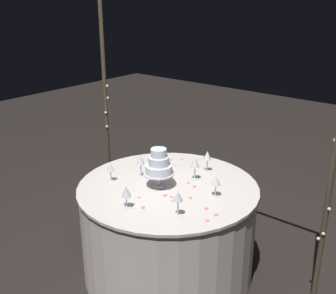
{
  "coord_description": "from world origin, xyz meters",
  "views": [
    {
      "loc": [
        1.7,
        -2.08,
        2.04
      ],
      "look_at": [
        0.0,
        0.0,
        1.03
      ],
      "focal_mm": 44.02,
      "sensor_mm": 36.0,
      "label": 1
    }
  ],
  "objects_px": {
    "main_table": "(168,229)",
    "wine_glass_1": "(207,156)",
    "wine_glass_3": "(216,182)",
    "wine_glass_5": "(178,198)",
    "wine_glass_2": "(141,161)",
    "cake_knife": "(163,160)",
    "wine_glass_6": "(195,163)",
    "decorative_arch": "(199,90)",
    "tiered_cake": "(159,165)",
    "wine_glass_0": "(110,168)",
    "wine_glass_4": "(126,192)"
  },
  "relations": [
    {
      "from": "decorative_arch",
      "to": "wine_glass_0",
      "type": "relative_size",
      "value": 14.23
    },
    {
      "from": "wine_glass_1",
      "to": "wine_glass_2",
      "type": "height_order",
      "value": "wine_glass_2"
    },
    {
      "from": "wine_glass_2",
      "to": "wine_glass_6",
      "type": "relative_size",
      "value": 0.99
    },
    {
      "from": "wine_glass_0",
      "to": "wine_glass_3",
      "type": "distance_m",
      "value": 0.78
    },
    {
      "from": "wine_glass_1",
      "to": "wine_glass_4",
      "type": "distance_m",
      "value": 0.82
    },
    {
      "from": "decorative_arch",
      "to": "wine_glass_3",
      "type": "relative_size",
      "value": 14.17
    },
    {
      "from": "wine_glass_3",
      "to": "cake_knife",
      "type": "xyz_separation_m",
      "value": [
        -0.68,
        0.26,
        -0.11
      ]
    },
    {
      "from": "wine_glass_4",
      "to": "wine_glass_5",
      "type": "relative_size",
      "value": 0.94
    },
    {
      "from": "wine_glass_1",
      "to": "wine_glass_2",
      "type": "relative_size",
      "value": 0.96
    },
    {
      "from": "decorative_arch",
      "to": "wine_glass_4",
      "type": "bearing_deg",
      "value": -90.18
    },
    {
      "from": "wine_glass_4",
      "to": "wine_glass_5",
      "type": "distance_m",
      "value": 0.35
    },
    {
      "from": "main_table",
      "to": "wine_glass_5",
      "type": "bearing_deg",
      "value": -42.58
    },
    {
      "from": "decorative_arch",
      "to": "wine_glass_5",
      "type": "distance_m",
      "value": 0.89
    },
    {
      "from": "wine_glass_1",
      "to": "wine_glass_4",
      "type": "bearing_deg",
      "value": -95.28
    },
    {
      "from": "wine_glass_5",
      "to": "cake_knife",
      "type": "bearing_deg",
      "value": 135.73
    },
    {
      "from": "decorative_arch",
      "to": "cake_knife",
      "type": "relative_size",
      "value": 7.06
    },
    {
      "from": "wine_glass_3",
      "to": "wine_glass_5",
      "type": "height_order",
      "value": "wine_glass_5"
    },
    {
      "from": "wine_glass_2",
      "to": "wine_glass_5",
      "type": "height_order",
      "value": "wine_glass_2"
    },
    {
      "from": "wine_glass_3",
      "to": "wine_glass_5",
      "type": "xyz_separation_m",
      "value": [
        -0.04,
        -0.37,
        0.01
      ]
    },
    {
      "from": "wine_glass_6",
      "to": "wine_glass_2",
      "type": "bearing_deg",
      "value": -148.13
    },
    {
      "from": "decorative_arch",
      "to": "wine_glass_5",
      "type": "height_order",
      "value": "decorative_arch"
    },
    {
      "from": "tiered_cake",
      "to": "wine_glass_6",
      "type": "bearing_deg",
      "value": 63.24
    },
    {
      "from": "decorative_arch",
      "to": "wine_glass_2",
      "type": "distance_m",
      "value": 0.68
    },
    {
      "from": "tiered_cake",
      "to": "cake_knife",
      "type": "bearing_deg",
      "value": 126.28
    },
    {
      "from": "decorative_arch",
      "to": "wine_glass_5",
      "type": "bearing_deg",
      "value": -63.9
    },
    {
      "from": "wine_glass_3",
      "to": "tiered_cake",
      "type": "bearing_deg",
      "value": -162.38
    },
    {
      "from": "main_table",
      "to": "wine_glass_4",
      "type": "distance_m",
      "value": 0.64
    },
    {
      "from": "wine_glass_6",
      "to": "wine_glass_4",
      "type": "bearing_deg",
      "value": -98.06
    },
    {
      "from": "main_table",
      "to": "wine_glass_3",
      "type": "relative_size",
      "value": 8.9
    },
    {
      "from": "wine_glass_3",
      "to": "wine_glass_6",
      "type": "xyz_separation_m",
      "value": [
        -0.27,
        0.13,
        0.02
      ]
    },
    {
      "from": "main_table",
      "to": "wine_glass_4",
      "type": "relative_size",
      "value": 8.41
    },
    {
      "from": "wine_glass_2",
      "to": "wine_glass_3",
      "type": "height_order",
      "value": "wine_glass_2"
    },
    {
      "from": "main_table",
      "to": "wine_glass_1",
      "type": "height_order",
      "value": "wine_glass_1"
    },
    {
      "from": "wine_glass_0",
      "to": "wine_glass_6",
      "type": "relative_size",
      "value": 0.82
    },
    {
      "from": "wine_glass_4",
      "to": "wine_glass_0",
      "type": "bearing_deg",
      "value": 150.07
    },
    {
      "from": "main_table",
      "to": "wine_glass_5",
      "type": "relative_size",
      "value": 7.9
    },
    {
      "from": "wine_glass_0",
      "to": "wine_glass_5",
      "type": "relative_size",
      "value": 0.88
    },
    {
      "from": "wine_glass_2",
      "to": "wine_glass_5",
      "type": "bearing_deg",
      "value": -26.23
    },
    {
      "from": "decorative_arch",
      "to": "tiered_cake",
      "type": "bearing_deg",
      "value": -96.13
    },
    {
      "from": "wine_glass_6",
      "to": "decorative_arch",
      "type": "bearing_deg",
      "value": 120.28
    },
    {
      "from": "wine_glass_3",
      "to": "wine_glass_1",
      "type": "bearing_deg",
      "value": 131.85
    },
    {
      "from": "wine_glass_4",
      "to": "wine_glass_6",
      "type": "relative_size",
      "value": 0.87
    },
    {
      "from": "wine_glass_0",
      "to": "wine_glass_6",
      "type": "xyz_separation_m",
      "value": [
        0.46,
        0.41,
        0.03
      ]
    },
    {
      "from": "wine_glass_1",
      "to": "wine_glass_5",
      "type": "height_order",
      "value": "wine_glass_1"
    },
    {
      "from": "main_table",
      "to": "wine_glass_3",
      "type": "distance_m",
      "value": 0.6
    },
    {
      "from": "wine_glass_0",
      "to": "wine_glass_4",
      "type": "xyz_separation_m",
      "value": [
        0.37,
        -0.22,
        0.01
      ]
    },
    {
      "from": "wine_glass_0",
      "to": "main_table",
      "type": "bearing_deg",
      "value": 28.8
    },
    {
      "from": "main_table",
      "to": "tiered_cake",
      "type": "height_order",
      "value": "tiered_cake"
    },
    {
      "from": "main_table",
      "to": "wine_glass_4",
      "type": "height_order",
      "value": "wine_glass_4"
    },
    {
      "from": "tiered_cake",
      "to": "cake_knife",
      "type": "height_order",
      "value": "tiered_cake"
    }
  ]
}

